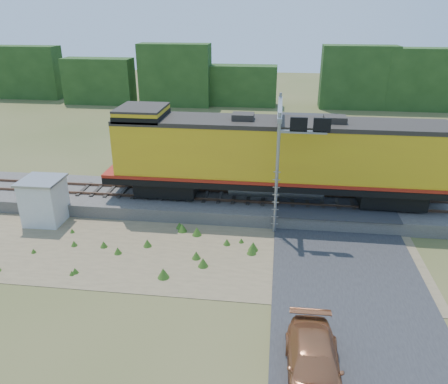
# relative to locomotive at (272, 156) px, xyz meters

# --- Properties ---
(ground) EXTENTS (140.00, 140.00, 0.00)m
(ground) POSITION_rel_locomotive_xyz_m (-3.15, -6.00, -3.63)
(ground) COLOR #475123
(ground) RESTS_ON ground
(ballast) EXTENTS (70.00, 5.00, 0.80)m
(ballast) POSITION_rel_locomotive_xyz_m (-3.15, -0.00, -3.23)
(ballast) COLOR slate
(ballast) RESTS_ON ground
(rails) EXTENTS (70.00, 1.54, 0.16)m
(rails) POSITION_rel_locomotive_xyz_m (-3.15, -0.00, -2.75)
(rails) COLOR brown
(rails) RESTS_ON ballast
(dirt_shoulder) EXTENTS (26.00, 8.00, 0.03)m
(dirt_shoulder) POSITION_rel_locomotive_xyz_m (-5.15, -5.50, -3.61)
(dirt_shoulder) COLOR #8C7754
(dirt_shoulder) RESTS_ON ground
(road) EXTENTS (7.00, 66.00, 0.86)m
(road) POSITION_rel_locomotive_xyz_m (3.85, -5.26, -3.54)
(road) COLOR #38383A
(road) RESTS_ON ground
(tree_line_north) EXTENTS (130.00, 3.00, 6.50)m
(tree_line_north) POSITION_rel_locomotive_xyz_m (-3.15, 32.00, -0.56)
(tree_line_north) COLOR #1F3D16
(tree_line_north) RESTS_ON ground
(weed_clumps) EXTENTS (15.00, 6.20, 0.56)m
(weed_clumps) POSITION_rel_locomotive_xyz_m (-6.65, -5.90, -3.63)
(weed_clumps) COLOR #36601B
(weed_clumps) RESTS_ON ground
(locomotive) EXTENTS (20.95, 3.20, 5.41)m
(locomotive) POSITION_rel_locomotive_xyz_m (0.00, 0.00, 0.00)
(locomotive) COLOR black
(locomotive) RESTS_ON rails
(shed) EXTENTS (2.32, 2.32, 2.71)m
(shed) POSITION_rel_locomotive_xyz_m (-13.12, -3.19, -2.25)
(shed) COLOR silver
(shed) RESTS_ON ground
(signal_gantry) EXTENTS (2.72, 6.20, 6.87)m
(signal_gantry) POSITION_rel_locomotive_xyz_m (0.67, -0.66, 1.54)
(signal_gantry) COLOR gray
(signal_gantry) RESTS_ON ground
(car) EXTENTS (1.92, 4.58, 1.32)m
(car) POSITION_rel_locomotive_xyz_m (1.85, -13.44, -2.97)
(car) COLOR #AC673F
(car) RESTS_ON ground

